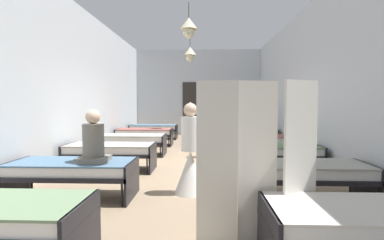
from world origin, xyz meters
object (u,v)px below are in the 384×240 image
object	(u,v)px
patient_seated_primary	(93,143)
privacy_screen	(258,164)
bed_right_row_0	(376,222)
nurse_mid_aisle	(190,161)
bed_right_row_2	(274,151)
bed_left_row_5	(154,128)
potted_plant	(202,122)
bed_left_row_3	(131,140)
bed_left_row_1	(73,170)
patient_seated_secondary	(258,131)
bed_right_row_1	(304,172)
nurse_far_aisle	(210,132)
bed_right_row_4	(248,133)
bed_left_row_2	(110,150)
bed_left_row_4	(145,133)
bed_right_row_5	(241,128)
nurse_near_aisle	(213,138)
bed_right_row_3	(258,140)

from	to	relation	value
patient_seated_primary	privacy_screen	distance (m)	2.64
bed_right_row_0	nurse_mid_aisle	size ratio (longest dim) A/B	1.28
bed_right_row_0	bed_right_row_2	xyz separation A→B (m)	(0.00, 3.73, 0.00)
bed_left_row_5	potted_plant	size ratio (longest dim) A/B	1.55
bed_right_row_2	bed_left_row_3	world-z (taller)	same
bed_left_row_1	patient_seated_secondary	xyz separation A→B (m)	(3.18, 1.80, 0.43)
patient_seated_primary	bed_right_row_1	bearing A→B (deg)	0.65
patient_seated_primary	bed_right_row_2	bearing A→B (deg)	30.82
nurse_far_aisle	privacy_screen	bearing A→B (deg)	26.42
bed_right_row_4	patient_seated_secondary	bearing A→B (deg)	-95.27
bed_right_row_2	bed_left_row_2	bearing A→B (deg)	180.00
bed_left_row_4	nurse_far_aisle	size ratio (longest dim) A/B	1.28
bed_left_row_5	nurse_mid_aisle	distance (m)	7.39
bed_left_row_2	bed_right_row_5	bearing A→B (deg)	57.71
bed_left_row_4	bed_right_row_5	distance (m)	4.00
bed_right_row_5	bed_right_row_4	bearing A→B (deg)	-90.00
bed_right_row_1	bed_left_row_5	bearing A→B (deg)	115.36
bed_left_row_2	nurse_far_aisle	xyz separation A→B (m)	(2.24, 3.05, 0.09)
bed_left_row_1	nurse_near_aisle	world-z (taller)	nurse_near_aisle
bed_right_row_3	bed_right_row_5	bearing A→B (deg)	90.00
bed_right_row_0	nurse_mid_aisle	distance (m)	2.76
bed_left_row_2	patient_seated_primary	xyz separation A→B (m)	(0.35, -1.90, 0.43)
bed_left_row_5	patient_seated_secondary	xyz separation A→B (m)	(3.18, -5.66, 0.43)
bed_right_row_3	privacy_screen	xyz separation A→B (m)	(-0.95, -5.16, 0.41)
nurse_far_aisle	nurse_near_aisle	bearing A→B (deg)	25.62
nurse_near_aisle	patient_seated_secondary	xyz separation A→B (m)	(0.89, -1.67, 0.34)
bed_right_row_2	bed_left_row_4	xyz separation A→B (m)	(-3.53, 3.73, 0.00)
bed_right_row_0	bed_left_row_4	world-z (taller)	same
bed_left_row_2	nurse_far_aisle	distance (m)	3.78
bed_right_row_4	bed_right_row_5	distance (m)	1.86
bed_left_row_5	nurse_near_aisle	world-z (taller)	nurse_near_aisle
bed_right_row_3	bed_left_row_4	world-z (taller)	same
bed_left_row_5	privacy_screen	size ratio (longest dim) A/B	1.12
patient_seated_primary	bed_left_row_1	bearing A→B (deg)	174.12
bed_right_row_1	nurse_mid_aisle	bearing A→B (deg)	170.42
bed_left_row_3	bed_left_row_4	bearing A→B (deg)	90.00
bed_right_row_4	privacy_screen	bearing A→B (deg)	-97.70
bed_left_row_1	bed_right_row_0	bearing A→B (deg)	-27.81
bed_right_row_4	nurse_near_aisle	bearing A→B (deg)	-120.28
bed_right_row_0	nurse_mid_aisle	xyz separation A→B (m)	(-1.72, 2.15, 0.09)
bed_right_row_1	nurse_near_aisle	world-z (taller)	nurse_near_aisle
bed_left_row_5	privacy_screen	xyz separation A→B (m)	(2.58, -8.89, 0.41)
nurse_far_aisle	privacy_screen	xyz separation A→B (m)	(0.35, -6.35, 0.32)
potted_plant	bed_right_row_2	bearing A→B (deg)	-68.24
bed_right_row_2	nurse_far_aisle	bearing A→B (deg)	113.07
bed_right_row_3	nurse_mid_aisle	bearing A→B (deg)	-116.56
nurse_near_aisle	nurse_far_aisle	size ratio (longest dim) A/B	1.00
bed_right_row_1	bed_left_row_3	xyz separation A→B (m)	(-3.53, 3.73, 0.00)
bed_left_row_4	bed_right_row_0	bearing A→B (deg)	-64.64
nurse_mid_aisle	privacy_screen	bearing A→B (deg)	-161.94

